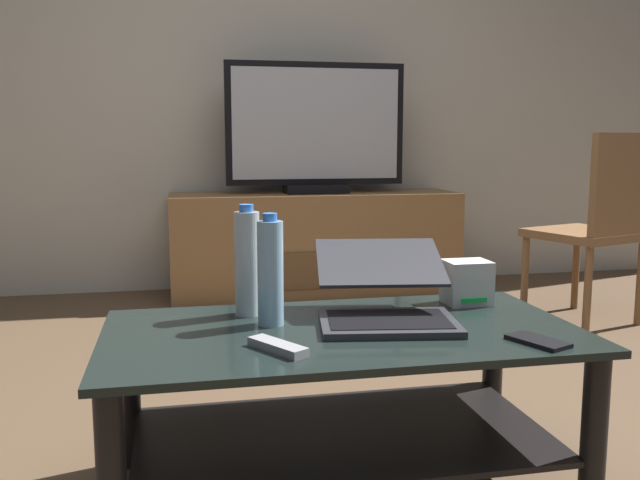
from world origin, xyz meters
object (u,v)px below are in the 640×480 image
(coffee_table, at_px, (342,381))
(laptop, at_px, (384,297))
(water_bottle_near, at_px, (270,272))
(media_cabinet, at_px, (315,243))
(tv_remote, at_px, (278,347))
(television, at_px, (316,131))
(dining_chair, at_px, (600,221))
(cell_phone, at_px, (538,341))
(water_bottle_far, at_px, (247,263))
(router_box, at_px, (467,282))

(coffee_table, bearing_deg, laptop, 26.36)
(laptop, relative_size, water_bottle_near, 1.61)
(media_cabinet, relative_size, tv_remote, 10.46)
(television, relative_size, dining_chair, 1.11)
(media_cabinet, bearing_deg, laptop, -96.84)
(water_bottle_near, bearing_deg, coffee_table, -23.63)
(cell_phone, distance_m, tv_remote, 0.60)
(television, bearing_deg, laptop, -96.91)
(water_bottle_far, bearing_deg, media_cabinet, 73.86)
(dining_chair, distance_m, tv_remote, 2.29)
(laptop, bearing_deg, dining_chair, 40.38)
(water_bottle_far, bearing_deg, tv_remote, -84.64)
(coffee_table, distance_m, router_box, 0.49)
(coffee_table, distance_m, water_bottle_far, 0.40)
(coffee_table, xyz_separation_m, dining_chair, (1.58, 1.30, 0.22))
(router_box, distance_m, tv_remote, 0.68)
(television, xyz_separation_m, cell_phone, (0.02, -2.49, -0.52))
(router_box, bearing_deg, media_cabinet, 90.38)
(laptop, distance_m, water_bottle_near, 0.31)
(media_cabinet, distance_m, television, 0.65)
(television, bearing_deg, coffee_table, -99.85)
(cell_phone, bearing_deg, laptop, 113.12)
(television, distance_m, water_bottle_far, 2.21)
(coffee_table, relative_size, television, 1.13)
(dining_chair, bearing_deg, television, 140.65)
(dining_chair, xyz_separation_m, laptop, (-1.46, -1.24, -0.02))
(media_cabinet, bearing_deg, tv_remote, -103.33)
(router_box, bearing_deg, dining_chair, 43.59)
(water_bottle_far, bearing_deg, router_box, -0.30)
(media_cabinet, bearing_deg, cell_phone, -89.64)
(laptop, xyz_separation_m, water_bottle_near, (-0.30, 0.01, 0.08))
(media_cabinet, relative_size, cell_phone, 11.95)
(media_cabinet, bearing_deg, router_box, -89.62)
(dining_chair, relative_size, tv_remote, 5.80)
(coffee_table, distance_m, cell_phone, 0.48)
(cell_phone, bearing_deg, water_bottle_far, 124.72)
(router_box, bearing_deg, television, 90.38)
(media_cabinet, distance_m, laptop, 2.26)
(dining_chair, bearing_deg, laptop, -139.62)
(router_box, bearing_deg, laptop, -156.90)
(television, distance_m, tv_remote, 2.54)
(coffee_table, xyz_separation_m, television, (0.39, 2.28, 0.66))
(media_cabinet, bearing_deg, water_bottle_near, -104.23)
(water_bottle_near, relative_size, tv_remote, 1.78)
(media_cabinet, bearing_deg, coffee_table, -99.75)
(laptop, distance_m, cell_phone, 0.40)
(coffee_table, distance_m, tv_remote, 0.28)
(television, bearing_deg, dining_chair, -39.35)
(laptop, distance_m, water_bottle_far, 0.37)
(television, distance_m, cell_phone, 2.54)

